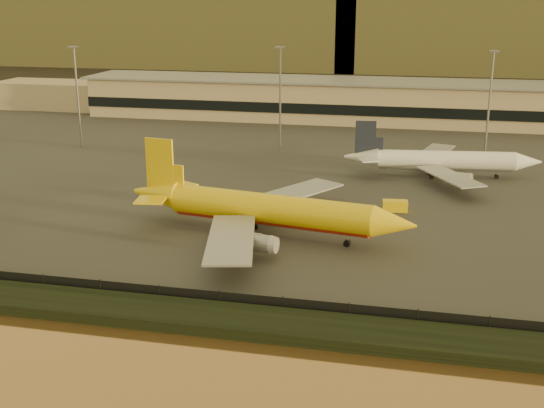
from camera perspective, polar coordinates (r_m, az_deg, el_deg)
The scene contains 11 objects.
ground at distance 97.77m, azimuth -3.30°, elevation -5.45°, with size 900.00×900.00×0.00m, color black.
embankment at distance 82.72m, azimuth -6.54°, elevation -9.35°, with size 320.00×7.00×1.40m, color black.
tarmac at distance 187.31m, azimuth 4.63°, elevation 5.44°, with size 320.00×220.00×0.20m, color #2D2D2D.
perimeter_fence at distance 85.88m, azimuth -5.68°, elevation -7.85°, with size 300.00×0.05×2.20m, color black.
terminal_building at distance 218.30m, azimuth 2.00°, elevation 8.76°, with size 202.00×25.00×12.60m.
apron_light_masts at distance 163.62m, azimuth 9.03°, elevation 9.17°, with size 152.20×12.20×25.40m.
distant_hills at distance 429.38m, azimuth 6.69°, elevation 16.03°, with size 470.00×160.00×70.00m.
dhl_cargo_jet at distance 109.05m, azimuth -0.57°, elevation -0.49°, with size 48.57×47.05×14.53m.
white_narrowbody_jet at distance 149.75m, azimuth 14.02°, elevation 3.51°, with size 41.50×40.19×11.92m.
gse_vehicle_yellow at distance 124.54m, azimuth 10.25°, elevation -0.15°, with size 4.43×1.99×1.99m, color yellow.
gse_vehicle_white at distance 127.35m, azimuth -5.32°, elevation 0.39°, with size 4.00×1.80×1.80m, color silver.
Camera 1 is at (25.10, -86.89, 37.14)m, focal length 45.00 mm.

